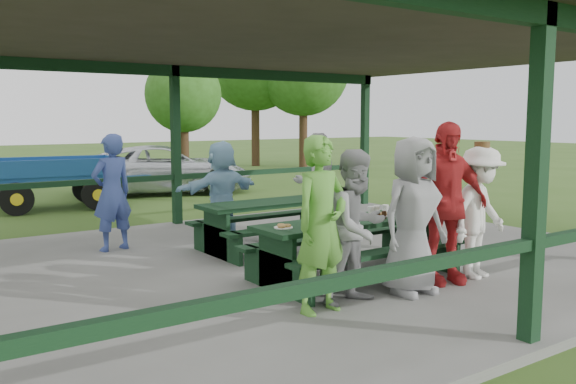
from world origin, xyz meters
TOP-DOWN VIEW (x-y plane):
  - ground at (0.00, 0.00)m, footprint 90.00×90.00m
  - concrete_slab at (0.00, 0.00)m, footprint 10.00×8.00m
  - pavilion_structure at (0.00, 0.00)m, footprint 10.60×8.60m
  - picnic_table_near at (0.15, -1.20)m, footprint 2.71×1.39m
  - picnic_table_far at (0.27, 0.80)m, footprint 2.39×1.39m
  - table_setting at (0.29, -1.17)m, footprint 2.36×0.45m
  - contestant_green at (-1.04, -2.05)m, footprint 0.71×0.50m
  - contestant_grey_left at (-0.54, -2.03)m, footprint 0.88×0.72m
  - contestant_grey_mid at (0.23, -2.12)m, footprint 0.89×0.58m
  - contestant_red at (0.88, -2.00)m, footprint 1.26×0.83m
  - contestant_white_fedora at (1.44, -2.10)m, footprint 1.17×0.80m
  - spectator_lblue at (-0.12, 1.79)m, footprint 1.59×0.67m
  - spectator_blue at (-1.82, 2.13)m, footprint 0.72×0.54m
  - spectator_grey at (1.70, 1.65)m, footprint 0.94×0.78m
  - pickup_truck at (2.05, 9.12)m, footprint 5.34×3.64m
  - farm_trailer at (-1.27, 7.84)m, footprint 3.73×1.91m
  - tree_mid at (4.94, 13.96)m, footprint 2.82×2.82m
  - tree_right at (10.81, 14.45)m, footprint 3.92×3.92m
  - tree_far_right at (9.48, 16.23)m, footprint 4.33×4.33m

SIDE VIEW (x-z plane):
  - ground at x=0.00m, z-range 0.00..0.00m
  - concrete_slab at x=0.00m, z-range 0.00..0.10m
  - picnic_table_far at x=0.27m, z-range 0.19..0.94m
  - picnic_table_near at x=0.15m, z-range 0.20..0.95m
  - farm_trailer at x=-1.27m, z-range -0.01..1.29m
  - pickup_truck at x=2.05m, z-range 0.00..1.36m
  - table_setting at x=0.29m, z-range 0.83..0.93m
  - spectator_lblue at x=-0.12m, z-range 0.10..1.76m
  - contestant_white_fedora at x=1.44m, z-range 0.08..1.81m
  - contestant_grey_left at x=-0.54m, z-range 0.10..1.79m
  - spectator_grey at x=1.70m, z-range 0.10..1.86m
  - spectator_blue at x=-1.82m, z-range 0.10..1.89m
  - contestant_grey_mid at x=0.23m, z-range 0.10..1.91m
  - contestant_green at x=-1.04m, z-range 0.10..1.95m
  - contestant_red at x=0.88m, z-range 0.10..2.08m
  - tree_mid at x=4.94m, z-range 0.77..5.18m
  - pavilion_structure at x=0.00m, z-range 1.55..4.79m
  - tree_right at x=10.81m, z-range 1.08..7.20m
  - tree_far_right at x=9.48m, z-range 1.20..7.96m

